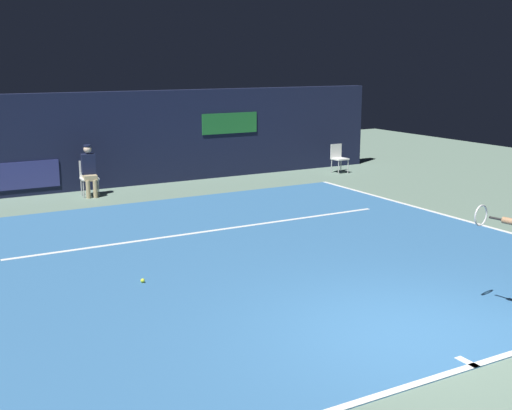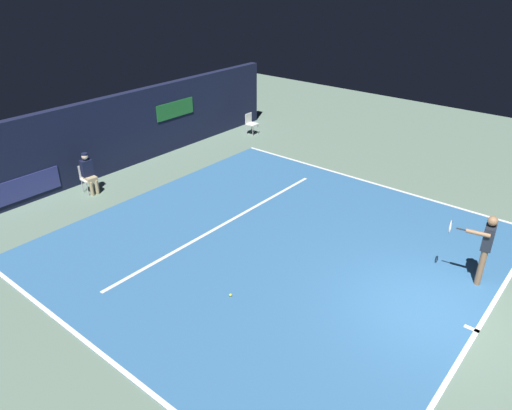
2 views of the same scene
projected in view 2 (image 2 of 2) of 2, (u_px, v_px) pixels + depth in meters
name	position (u px, v px, depth m)	size (l,w,h in m)	color
ground_plane	(275.00, 246.00, 12.56)	(32.18, 32.18, 0.00)	slate
court_surface	(275.00, 246.00, 12.56)	(10.46, 10.32, 0.01)	#336699
line_baseline	(477.00, 331.00, 9.66)	(10.46, 0.10, 0.01)	white
line_sideline_left	(369.00, 182.00, 16.11)	(0.10, 10.32, 0.01)	white
line_sideline_right	(107.00, 359.00, 8.99)	(0.10, 10.32, 0.01)	white
line_service	(225.00, 224.00, 13.57)	(8.16, 0.10, 0.01)	white
line_centre_mark	(472.00, 329.00, 9.72)	(0.10, 0.30, 0.01)	white
back_wall	(100.00, 138.00, 16.19)	(16.35, 0.33, 2.60)	#141933
tennis_player	(485.00, 245.00, 10.71)	(0.74, 0.93, 1.73)	#8C6647
line_judge_on_chair	(88.00, 173.00, 15.12)	(0.48, 0.56, 1.32)	white
courtside_chair_near	(251.00, 122.00, 20.36)	(0.46, 0.44, 0.88)	white
tennis_ball	(231.00, 295.00, 10.65)	(0.07, 0.07, 0.07)	#CCE033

